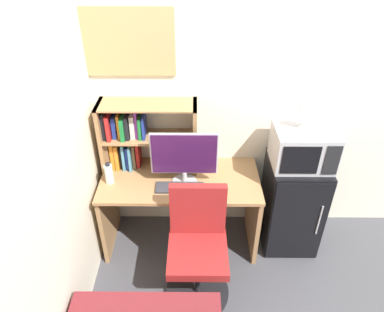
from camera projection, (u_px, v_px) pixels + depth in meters
wall_back at (337, 100)px, 2.96m from camera, size 6.40×0.04×2.60m
wall_left at (6, 253)px, 1.63m from camera, size 0.04×4.40×2.60m
desk at (181, 198)px, 3.13m from camera, size 1.33×0.62×0.73m
hutch_bookshelf at (134, 135)px, 3.00m from camera, size 0.80×0.27×0.60m
monitor at (184, 157)px, 2.82m from camera, size 0.53×0.20×0.47m
keyboard at (180, 188)px, 2.89m from camera, size 0.39×0.14×0.02m
computer_mouse at (214, 188)px, 2.88m from camera, size 0.05×0.10×0.04m
water_bottle at (109, 174)px, 2.92m from camera, size 0.07×0.07×0.19m
mini_fridge at (292, 204)px, 3.19m from camera, size 0.47×0.51×0.87m
microwave at (303, 147)px, 2.86m from camera, size 0.47×0.38×0.32m
desk_fan at (310, 114)px, 2.69m from camera, size 0.16×0.11×0.24m
desk_chair at (198, 252)px, 2.75m from camera, size 0.51×0.51×0.96m
wall_corkboard at (124, 42)px, 2.67m from camera, size 0.76×0.02×0.51m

